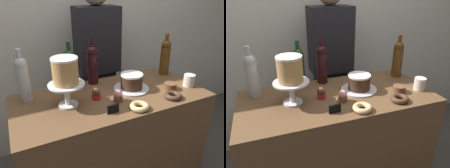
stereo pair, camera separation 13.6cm
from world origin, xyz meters
The scene contains 18 objects.
back_wall centered at (0.00, 0.87, 1.30)m, with size 6.00×0.05×2.60m.
display_counter centered at (0.00, 0.00, 0.45)m, with size 1.24×0.59×0.90m.
cake_stand_pedestal centered at (-0.29, -0.01, 0.99)m, with size 0.21×0.21×0.14m.
white_layer_cake centered at (-0.29, -0.01, 1.11)m, with size 0.15×0.15×0.15m.
silver_serving_platter centered at (0.16, 0.02, 0.90)m, with size 0.24×0.24×0.01m.
chocolate_round_cake centered at (0.16, 0.02, 0.96)m, with size 0.15×0.15×0.10m.
wine_bottle_dark_red centered at (-0.04, 0.24, 1.04)m, with size 0.08×0.08×0.33m.
wine_bottle_amber centered at (0.54, 0.16, 1.04)m, with size 0.08×0.08×0.33m.
wine_bottle_green centered at (-0.20, 0.22, 1.04)m, with size 0.08×0.08×0.33m.
wine_bottle_clear centered at (-0.50, 0.18, 1.04)m, with size 0.08×0.08×0.33m.
cupcake_strawberry centered at (0.00, -0.08, 0.93)m, with size 0.06×0.06×0.07m.
cupcake_chocolate centered at (-0.11, 0.00, 0.93)m, with size 0.06×0.06×0.07m.
donut_chocolate centered at (0.33, -0.20, 0.91)m, with size 0.11×0.11×0.03m.
donut_glazed centered at (0.07, -0.22, 0.91)m, with size 0.11×0.11×0.03m.
cookie_stack centered at (0.40, -0.09, 0.92)m, with size 0.08×0.08×0.04m.
price_sign_chalkboard centered at (-0.09, -0.19, 0.92)m, with size 0.07×0.01×0.05m.
coffee_cup_ceramic centered at (0.55, -0.11, 0.94)m, with size 0.08×0.08×0.08m.
barista_figure centered at (0.14, 0.57, 0.84)m, with size 0.36×0.22×1.60m.
Camera 2 is at (-0.42, -1.16, 1.53)m, focal length 34.41 mm.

